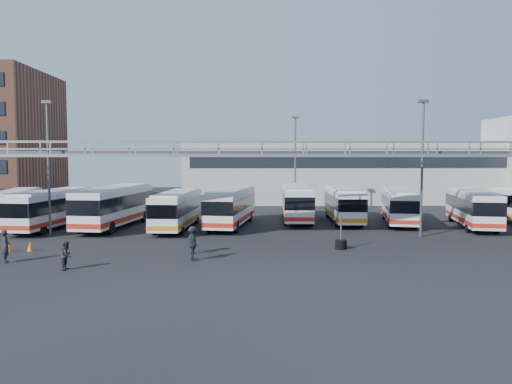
{
  "coord_description": "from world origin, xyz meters",
  "views": [
    {
      "loc": [
        -1.08,
        -29.87,
        5.98
      ],
      "look_at": [
        -0.39,
        6.0,
        3.47
      ],
      "focal_mm": 35.0,
      "sensor_mm": 36.0,
      "label": 1
    }
  ],
  "objects_px": {
    "bus_4": "(231,206)",
    "pedestrian_b": "(67,256)",
    "bus_7": "(399,205)",
    "bus_1": "(52,207)",
    "bus_6": "(344,203)",
    "cone_left": "(9,247)",
    "bus_3": "(177,208)",
    "bus_5": "(297,202)",
    "light_pole_left": "(48,161)",
    "pedestrian_d": "(193,244)",
    "light_pole_mid": "(422,161)",
    "bus_2": "(115,205)",
    "pedestrian_a": "(6,246)",
    "cone_right": "(30,246)",
    "pedestrian_c": "(193,240)",
    "bus_0": "(16,206)",
    "tire_stack": "(341,243)",
    "bus_8": "(472,207)",
    "light_pole_back": "(295,160)"
  },
  "relations": [
    {
      "from": "bus_4",
      "to": "pedestrian_b",
      "type": "bearing_deg",
      "value": -107.11
    },
    {
      "from": "bus_4",
      "to": "bus_7",
      "type": "height_order",
      "value": "bus_4"
    },
    {
      "from": "bus_1",
      "to": "bus_7",
      "type": "height_order",
      "value": "bus_1"
    },
    {
      "from": "bus_6",
      "to": "cone_left",
      "type": "height_order",
      "value": "bus_6"
    },
    {
      "from": "bus_3",
      "to": "bus_5",
      "type": "distance_m",
      "value": 11.64
    },
    {
      "from": "light_pole_left",
      "to": "pedestrian_d",
      "type": "relative_size",
      "value": 5.3
    },
    {
      "from": "light_pole_mid",
      "to": "cone_left",
      "type": "bearing_deg",
      "value": -169.16
    },
    {
      "from": "bus_5",
      "to": "bus_2",
      "type": "bearing_deg",
      "value": -162.56
    },
    {
      "from": "bus_4",
      "to": "cone_left",
      "type": "height_order",
      "value": "bus_4"
    },
    {
      "from": "pedestrian_a",
      "to": "cone_right",
      "type": "distance_m",
      "value": 3.58
    },
    {
      "from": "bus_4",
      "to": "pedestrian_c",
      "type": "xyz_separation_m",
      "value": [
        -2.0,
        -12.07,
        -0.97
      ]
    },
    {
      "from": "bus_1",
      "to": "bus_3",
      "type": "height_order",
      "value": "bus_1"
    },
    {
      "from": "light_pole_mid",
      "to": "bus_1",
      "type": "height_order",
      "value": "light_pole_mid"
    },
    {
      "from": "bus_1",
      "to": "bus_4",
      "type": "bearing_deg",
      "value": 12.2
    },
    {
      "from": "bus_3",
      "to": "pedestrian_d",
      "type": "relative_size",
      "value": 5.42
    },
    {
      "from": "bus_0",
      "to": "bus_2",
      "type": "height_order",
      "value": "bus_2"
    },
    {
      "from": "pedestrian_a",
      "to": "pedestrian_d",
      "type": "xyz_separation_m",
      "value": [
        10.56,
        0.33,
        0.03
      ]
    },
    {
      "from": "light_pole_mid",
      "to": "tire_stack",
      "type": "distance_m",
      "value": 10.0
    },
    {
      "from": "bus_3",
      "to": "bus_8",
      "type": "distance_m",
      "value": 25.13
    },
    {
      "from": "bus_7",
      "to": "cone_left",
      "type": "bearing_deg",
      "value": -144.33
    },
    {
      "from": "bus_1",
      "to": "pedestrian_c",
      "type": "distance_m",
      "value": 16.98
    },
    {
      "from": "pedestrian_c",
      "to": "light_pole_left",
      "type": "bearing_deg",
      "value": 28.23
    },
    {
      "from": "light_pole_left",
      "to": "cone_right",
      "type": "distance_m",
      "value": 8.25
    },
    {
      "from": "bus_6",
      "to": "pedestrian_a",
      "type": "distance_m",
      "value": 28.41
    },
    {
      "from": "bus_0",
      "to": "pedestrian_a",
      "type": "xyz_separation_m",
      "value": [
        6.81,
        -16.15,
        -0.76
      ]
    },
    {
      "from": "light_pole_back",
      "to": "bus_7",
      "type": "relative_size",
      "value": 0.97
    },
    {
      "from": "bus_8",
      "to": "pedestrian_a",
      "type": "relative_size",
      "value": 5.77
    },
    {
      "from": "pedestrian_c",
      "to": "tire_stack",
      "type": "relative_size",
      "value": 0.79
    },
    {
      "from": "pedestrian_c",
      "to": "tire_stack",
      "type": "distance_m",
      "value": 9.6
    },
    {
      "from": "light_pole_mid",
      "to": "pedestrian_b",
      "type": "xyz_separation_m",
      "value": [
        -22.64,
        -10.5,
        -4.96
      ]
    },
    {
      "from": "bus_2",
      "to": "bus_5",
      "type": "xyz_separation_m",
      "value": [
        15.86,
        4.07,
        -0.11
      ]
    },
    {
      "from": "light_pole_mid",
      "to": "bus_8",
      "type": "distance_m",
      "value": 9.02
    },
    {
      "from": "bus_0",
      "to": "bus_5",
      "type": "bearing_deg",
      "value": -5.17
    },
    {
      "from": "bus_8",
      "to": "bus_2",
      "type": "bearing_deg",
      "value": -169.01
    },
    {
      "from": "light_pole_left",
      "to": "pedestrian_b",
      "type": "relative_size",
      "value": 6.69
    },
    {
      "from": "bus_5",
      "to": "bus_6",
      "type": "xyz_separation_m",
      "value": [
        4.23,
        -0.95,
        -0.07
      ]
    },
    {
      "from": "bus_6",
      "to": "pedestrian_c",
      "type": "height_order",
      "value": "bus_6"
    },
    {
      "from": "bus_1",
      "to": "bus_6",
      "type": "xyz_separation_m",
      "value": [
        25.16,
        3.8,
        -0.04
      ]
    },
    {
      "from": "light_pole_mid",
      "to": "bus_5",
      "type": "xyz_separation_m",
      "value": [
        -8.38,
        9.53,
        -3.89
      ]
    },
    {
      "from": "bus_7",
      "to": "cone_left",
      "type": "height_order",
      "value": "bus_7"
    },
    {
      "from": "light_pole_left",
      "to": "pedestrian_a",
      "type": "height_order",
      "value": "light_pole_left"
    },
    {
      "from": "light_pole_mid",
      "to": "bus_5",
      "type": "height_order",
      "value": "light_pole_mid"
    },
    {
      "from": "bus_5",
      "to": "bus_8",
      "type": "xyz_separation_m",
      "value": [
        14.63,
        -4.36,
        -0.06
      ]
    },
    {
      "from": "bus_0",
      "to": "bus_3",
      "type": "xyz_separation_m",
      "value": [
        14.69,
        -3.03,
        0.03
      ]
    },
    {
      "from": "bus_1",
      "to": "cone_left",
      "type": "relative_size",
      "value": 17.33
    },
    {
      "from": "light_pole_back",
      "to": "pedestrian_c",
      "type": "xyz_separation_m",
      "value": [
        -8.41,
        -21.22,
        -4.88
      ]
    },
    {
      "from": "pedestrian_a",
      "to": "light_pole_mid",
      "type": "bearing_deg",
      "value": -94.11
    },
    {
      "from": "bus_2",
      "to": "bus_3",
      "type": "distance_m",
      "value": 5.47
    },
    {
      "from": "bus_0",
      "to": "bus_1",
      "type": "distance_m",
      "value": 5.04
    },
    {
      "from": "pedestrian_d",
      "to": "bus_3",
      "type": "bearing_deg",
      "value": -7.55
    }
  ]
}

